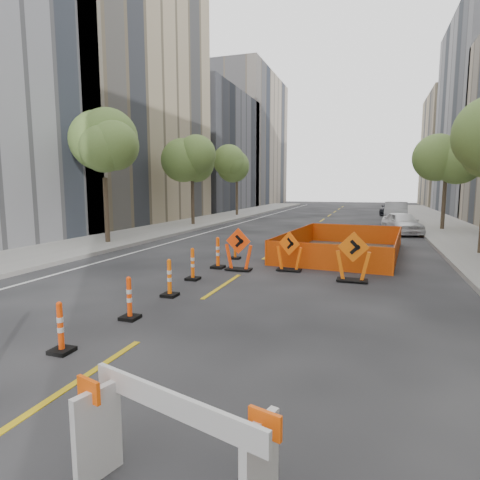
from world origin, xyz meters
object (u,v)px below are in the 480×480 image
(chevron_sign_left, at_px, (239,249))
(chevron_sign_right, at_px, (353,257))
(channelizer_6, at_px, (218,253))
(chevron_sign_center, at_px, (289,251))
(parked_car_mid, at_px, (396,212))
(channelizer_3, at_px, (129,298))
(channelizer_7, at_px, (235,247))
(parked_car_near, at_px, (402,223))
(channelizer_2, at_px, (60,327))
(barricade_board, at_px, (173,445))
(parked_car_far, at_px, (392,209))
(channelizer_4, at_px, (169,278))
(channelizer_5, at_px, (193,264))

(chevron_sign_left, xyz_separation_m, chevron_sign_right, (3.82, -0.47, 0.03))
(channelizer_6, height_order, chevron_sign_center, chevron_sign_center)
(channelizer_6, bearing_deg, parked_car_mid, 72.27)
(channelizer_3, height_order, chevron_sign_left, chevron_sign_left)
(channelizer_7, xyz_separation_m, chevron_sign_left, (0.83, -2.05, 0.25))
(chevron_sign_center, bearing_deg, parked_car_near, 92.92)
(channelizer_2, height_order, chevron_sign_center, chevron_sign_center)
(barricade_board, distance_m, parked_car_mid, 31.83)
(chevron_sign_right, bearing_deg, parked_car_far, 85.79)
(channelizer_7, bearing_deg, channelizer_3, -88.50)
(channelizer_2, xyz_separation_m, channelizer_4, (0.06, 3.83, 0.04))
(barricade_board, height_order, parked_car_far, parked_car_far)
(channelizer_6, height_order, parked_car_mid, parked_car_mid)
(channelizer_5, relative_size, parked_car_near, 0.25)
(channelizer_5, relative_size, parked_car_far, 0.22)
(channelizer_5, xyz_separation_m, chevron_sign_left, (0.91, 1.78, 0.23))
(channelizer_6, bearing_deg, channelizer_7, 90.37)
(channelizer_3, bearing_deg, channelizer_7, 91.50)
(chevron_sign_right, distance_m, parked_car_mid, 22.37)
(barricade_board, height_order, parked_car_near, parked_car_near)
(barricade_board, height_order, parked_car_mid, parked_car_mid)
(channelizer_2, bearing_deg, chevron_sign_center, 73.13)
(parked_car_mid, bearing_deg, parked_car_far, 92.48)
(channelizer_4, relative_size, channelizer_7, 1.02)
(channelizer_4, distance_m, chevron_sign_center, 4.78)
(channelizer_4, distance_m, parked_car_mid, 26.37)
(channelizer_3, height_order, parked_car_mid, parked_car_mid)
(channelizer_5, height_order, channelizer_6, channelizer_6)
(chevron_sign_right, bearing_deg, channelizer_4, -144.16)
(channelizer_2, height_order, channelizer_7, channelizer_7)
(channelizer_4, xyz_separation_m, parked_car_near, (6.73, 16.89, 0.17))
(channelizer_3, relative_size, channelizer_4, 0.95)
(parked_car_mid, relative_size, parked_car_far, 1.06)
(channelizer_7, relative_size, chevron_sign_left, 0.67)
(channelizer_2, relative_size, parked_car_near, 0.23)
(channelizer_4, bearing_deg, chevron_sign_center, 60.43)
(channelizer_4, distance_m, chevron_sign_right, 5.54)
(channelizer_3, height_order, channelizer_4, channelizer_4)
(channelizer_2, distance_m, channelizer_4, 3.83)
(chevron_sign_center, bearing_deg, channelizer_3, -88.93)
(channelizer_2, distance_m, channelizer_7, 9.57)
(channelizer_6, height_order, parked_car_far, parked_car_far)
(channelizer_3, relative_size, barricade_board, 0.46)
(channelizer_5, height_order, channelizer_7, channelizer_5)
(chevron_sign_center, distance_m, parked_car_mid, 21.78)
(parked_car_near, relative_size, parked_car_far, 0.85)
(channelizer_3, xyz_separation_m, chevron_sign_center, (2.31, 6.07, 0.21))
(chevron_sign_right, bearing_deg, parked_car_near, 80.91)
(chevron_sign_left, bearing_deg, parked_car_far, 81.51)
(channelizer_7, xyz_separation_m, parked_car_near, (6.89, 11.15, 0.18))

